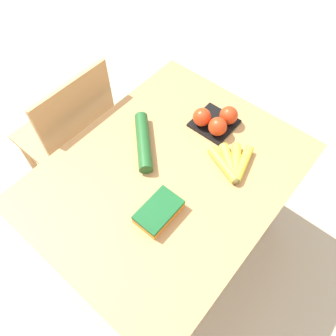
{
  "coord_description": "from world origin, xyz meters",
  "views": [
    {
      "loc": [
        -0.51,
        -0.43,
        1.77
      ],
      "look_at": [
        0.0,
        0.0,
        0.76
      ],
      "focal_mm": 35.0,
      "sensor_mm": 36.0,
      "label": 1
    }
  ],
  "objects_px": {
    "banana_bunch": "(233,164)",
    "cucumber_near": "(143,142)",
    "carrot_bag": "(159,211)",
    "chair": "(72,136)",
    "tomato_pack": "(216,120)"
  },
  "relations": [
    {
      "from": "tomato_pack",
      "to": "cucumber_near",
      "type": "distance_m",
      "value": 0.31
    },
    {
      "from": "tomato_pack",
      "to": "carrot_bag",
      "type": "height_order",
      "value": "tomato_pack"
    },
    {
      "from": "tomato_pack",
      "to": "banana_bunch",
      "type": "bearing_deg",
      "value": -125.27
    },
    {
      "from": "cucumber_near",
      "to": "tomato_pack",
      "type": "bearing_deg",
      "value": -31.3
    },
    {
      "from": "tomato_pack",
      "to": "chair",
      "type": "bearing_deg",
      "value": 116.77
    },
    {
      "from": "cucumber_near",
      "to": "banana_bunch",
      "type": "bearing_deg",
      "value": -66.19
    },
    {
      "from": "banana_bunch",
      "to": "carrot_bag",
      "type": "distance_m",
      "value": 0.34
    },
    {
      "from": "tomato_pack",
      "to": "carrot_bag",
      "type": "xyz_separation_m",
      "value": [
        -0.45,
        -0.08,
        -0.01
      ]
    },
    {
      "from": "chair",
      "to": "carrot_bag",
      "type": "xyz_separation_m",
      "value": [
        -0.14,
        -0.71,
        0.28
      ]
    },
    {
      "from": "tomato_pack",
      "to": "cucumber_near",
      "type": "bearing_deg",
      "value": 148.7
    },
    {
      "from": "banana_bunch",
      "to": "cucumber_near",
      "type": "xyz_separation_m",
      "value": [
        -0.14,
        0.32,
        0.01
      ]
    },
    {
      "from": "chair",
      "to": "carrot_bag",
      "type": "bearing_deg",
      "value": 79.13
    },
    {
      "from": "banana_bunch",
      "to": "carrot_bag",
      "type": "xyz_separation_m",
      "value": [
        -0.33,
        0.08,
        0.01
      ]
    },
    {
      "from": "tomato_pack",
      "to": "carrot_bag",
      "type": "distance_m",
      "value": 0.46
    },
    {
      "from": "chair",
      "to": "banana_bunch",
      "type": "relative_size",
      "value": 5.05
    }
  ]
}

